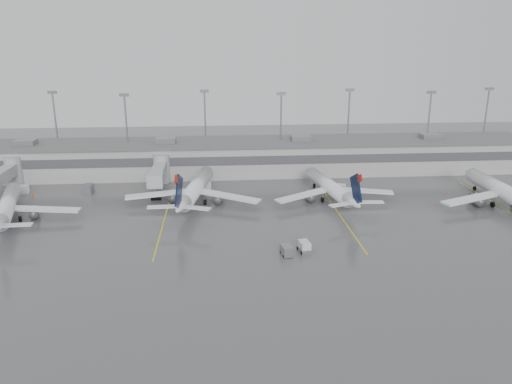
{
  "coord_description": "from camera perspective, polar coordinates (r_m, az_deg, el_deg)",
  "views": [
    {
      "loc": [
        -6.64,
        -69.52,
        34.43
      ],
      "look_at": [
        0.62,
        24.0,
        5.0
      ],
      "focal_mm": 35.0,
      "sensor_mm": 36.0,
      "label": 1
    }
  ],
  "objects": [
    {
      "name": "ground",
      "position": [
        77.86,
        0.92,
        -8.83
      ],
      "size": [
        260.0,
        260.0,
        0.0
      ],
      "primitive_type": "plane",
      "color": "#4E4E51",
      "rests_on": "ground"
    },
    {
      "name": "gse_uld_c",
      "position": [
        116.52,
        9.57,
        0.45
      ],
      "size": [
        2.94,
        2.39,
        1.8
      ],
      "primitive_type": "cube",
      "rotation": [
        0.0,
        0.0,
        -0.31
      ],
      "color": "silver",
      "rests_on": "ground"
    },
    {
      "name": "cone_d",
      "position": [
        122.48,
        21.04,
        0.07
      ],
      "size": [
        0.43,
        0.43,
        0.68
      ],
      "primitive_type": "cone",
      "color": "#F44805",
      "rests_on": "ground"
    },
    {
      "name": "light_masts",
      "position": [
        135.3,
        -1.58,
        7.88
      ],
      "size": [
        142.4,
        8.0,
        20.6
      ],
      "color": "gray",
      "rests_on": "ground"
    },
    {
      "name": "stand_markings",
      "position": [
        99.88,
        -0.36,
        -2.74
      ],
      "size": [
        105.25,
        40.0,
        0.01
      ],
      "color": "yellow",
      "rests_on": "ground"
    },
    {
      "name": "jet_bridge_right",
      "position": [
        120.03,
        -10.93,
        2.35
      ],
      "size": [
        4.0,
        17.2,
        7.0
      ],
      "color": "#999B9E",
      "rests_on": "ground"
    },
    {
      "name": "jet_mid_right",
      "position": [
        109.3,
        8.59,
        0.53
      ],
      "size": [
        26.57,
        30.01,
        9.76
      ],
      "rotation": [
        0.0,
        0.0,
        0.16
      ],
      "color": "white",
      "rests_on": "ground"
    },
    {
      "name": "jet_mid_left",
      "position": [
        106.95,
        -7.01,
        0.35
      ],
      "size": [
        28.67,
        32.4,
        10.55
      ],
      "rotation": [
        0.0,
        0.0,
        -0.17
      ],
      "color": "white",
      "rests_on": "ground"
    },
    {
      "name": "cone_b",
      "position": [
        108.13,
        -8.87,
        -1.17
      ],
      "size": [
        0.44,
        0.44,
        0.7
      ],
      "primitive_type": "cone",
      "color": "#F44805",
      "rests_on": "ground"
    },
    {
      "name": "jet_far_left",
      "position": [
        107.07,
        -26.62,
        -1.53
      ],
      "size": [
        26.21,
        29.76,
        9.83
      ],
      "rotation": [
        0.0,
        0.0,
        0.26
      ],
      "color": "white",
      "rests_on": "ground"
    },
    {
      "name": "jet_far_right",
      "position": [
        116.72,
        26.43,
        0.09
      ],
      "size": [
        29.35,
        32.87,
        10.64
      ],
      "rotation": [
        0.0,
        0.0,
        0.01
      ],
      "color": "white",
      "rests_on": "ground"
    },
    {
      "name": "cone_a",
      "position": [
        122.32,
        -24.15,
        -0.32
      ],
      "size": [
        0.46,
        0.46,
        0.74
      ],
      "primitive_type": "cone",
      "color": "#F44805",
      "rests_on": "ground"
    },
    {
      "name": "gse_uld_b",
      "position": [
        117.6,
        -5.9,
        0.78
      ],
      "size": [
        3.09,
        2.55,
        1.88
      ],
      "primitive_type": "cube",
      "rotation": [
        0.0,
        0.0,
        0.34
      ],
      "color": "silver",
      "rests_on": "ground"
    },
    {
      "name": "cone_c",
      "position": [
        108.59,
        9.46,
        -1.12
      ],
      "size": [
        0.44,
        0.44,
        0.7
      ],
      "primitive_type": "cone",
      "color": "#F44805",
      "rests_on": "ground"
    },
    {
      "name": "baggage_tug",
      "position": [
        83.9,
        5.56,
        -6.36
      ],
      "size": [
        2.3,
        3.13,
        1.84
      ],
      "rotation": [
        0.0,
        0.0,
        0.18
      ],
      "color": "silver",
      "rests_on": "ground"
    },
    {
      "name": "baggage_cart",
      "position": [
        82.27,
        3.49,
        -6.68
      ],
      "size": [
        1.95,
        2.86,
        1.69
      ],
      "rotation": [
        0.0,
        0.0,
        0.18
      ],
      "color": "slate",
      "rests_on": "ground"
    },
    {
      "name": "jet_bridge_left",
      "position": [
        128.85,
        -26.59,
        1.82
      ],
      "size": [
        4.0,
        17.2,
        7.0
      ],
      "color": "#999B9E",
      "rests_on": "ground"
    },
    {
      "name": "terminal",
      "position": [
        131.21,
        -1.43,
        4.08
      ],
      "size": [
        152.0,
        17.0,
        9.45
      ],
      "color": "#9D9D99",
      "rests_on": "ground"
    },
    {
      "name": "gse_loader",
      "position": [
        120.18,
        -18.64,
        0.33
      ],
      "size": [
        2.04,
        3.21,
        1.99
      ],
      "primitive_type": "cube",
      "rotation": [
        0.0,
        0.0,
        -0.02
      ],
      "color": "slate",
      "rests_on": "ground"
    },
    {
      "name": "gse_uld_a",
      "position": [
        125.8,
        -25.05,
        0.29
      ],
      "size": [
        2.91,
        2.27,
        1.83
      ],
      "primitive_type": "cube",
      "rotation": [
        0.0,
        0.0,
        0.23
      ],
      "color": "silver",
      "rests_on": "ground"
    }
  ]
}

